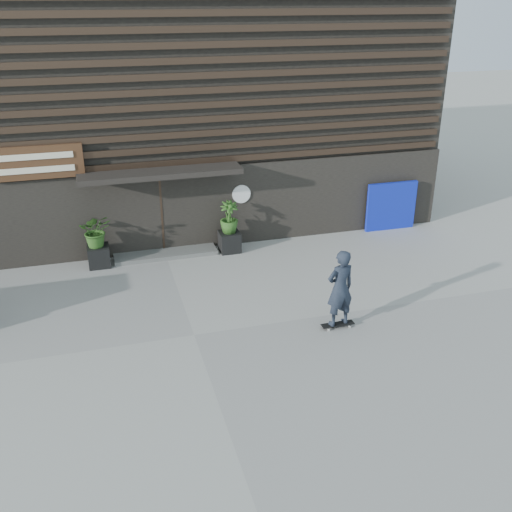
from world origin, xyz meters
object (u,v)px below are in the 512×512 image
object	(u,v)px
planter_pot_left	(99,256)
planter_pot_right	(230,242)
skateboarder	(340,288)
blue_tarp	(391,206)

from	to	relation	value
planter_pot_left	planter_pot_right	distance (m)	3.80
planter_pot_right	skateboarder	size ratio (longest dim) A/B	0.31
planter_pot_right	skateboarder	bearing A→B (deg)	-74.58
skateboarder	blue_tarp	bearing A→B (deg)	52.30
planter_pot_left	skateboarder	size ratio (longest dim) A/B	0.31
planter_pot_right	skateboarder	world-z (taller)	skateboarder
planter_pot_left	blue_tarp	xyz separation A→B (m)	(9.26, 0.30, 0.49)
blue_tarp	skateboarder	bearing A→B (deg)	-127.46
planter_pot_right	blue_tarp	size ratio (longest dim) A/B	0.36
planter_pot_left	planter_pot_right	size ratio (longest dim) A/B	1.00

